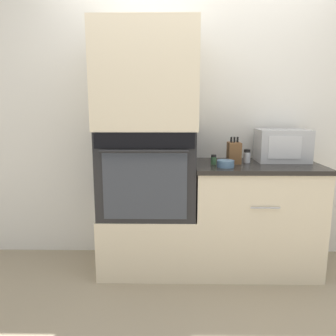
{
  "coord_description": "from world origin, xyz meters",
  "views": [
    {
      "loc": [
        -0.19,
        -2.35,
        1.38
      ],
      "look_at": [
        -0.22,
        0.21,
        0.89
      ],
      "focal_mm": 35.0,
      "sensor_mm": 36.0,
      "label": 1
    }
  ],
  "objects_px": {
    "wall_oven": "(148,171)",
    "condiment_jar_near": "(214,160)",
    "knife_block": "(234,153)",
    "microwave": "(282,145)",
    "bowl": "(226,164)",
    "condiment_jar_mid": "(247,156)"
  },
  "relations": [
    {
      "from": "knife_block",
      "to": "condiment_jar_mid",
      "type": "bearing_deg",
      "value": 11.7
    },
    {
      "from": "knife_block",
      "to": "bowl",
      "type": "height_order",
      "value": "knife_block"
    },
    {
      "from": "knife_block",
      "to": "microwave",
      "type": "bearing_deg",
      "value": 12.32
    },
    {
      "from": "microwave",
      "to": "knife_block",
      "type": "xyz_separation_m",
      "value": [
        -0.42,
        -0.09,
        -0.05
      ]
    },
    {
      "from": "microwave",
      "to": "condiment_jar_mid",
      "type": "distance_m",
      "value": 0.33
    },
    {
      "from": "bowl",
      "to": "knife_block",
      "type": "bearing_deg",
      "value": 62.37
    },
    {
      "from": "bowl",
      "to": "condiment_jar_mid",
      "type": "height_order",
      "value": "condiment_jar_mid"
    },
    {
      "from": "microwave",
      "to": "bowl",
      "type": "bearing_deg",
      "value": -151.99
    },
    {
      "from": "microwave",
      "to": "bowl",
      "type": "height_order",
      "value": "microwave"
    },
    {
      "from": "condiment_jar_mid",
      "to": "wall_oven",
      "type": "bearing_deg",
      "value": -176.28
    },
    {
      "from": "knife_block",
      "to": "condiment_jar_near",
      "type": "height_order",
      "value": "knife_block"
    },
    {
      "from": "microwave",
      "to": "condiment_jar_mid",
      "type": "relative_size",
      "value": 3.82
    },
    {
      "from": "condiment_jar_near",
      "to": "condiment_jar_mid",
      "type": "distance_m",
      "value": 0.3
    },
    {
      "from": "microwave",
      "to": "condiment_jar_near",
      "type": "distance_m",
      "value": 0.63
    },
    {
      "from": "condiment_jar_near",
      "to": "knife_block",
      "type": "bearing_deg",
      "value": 22.87
    },
    {
      "from": "wall_oven",
      "to": "condiment_jar_near",
      "type": "distance_m",
      "value": 0.55
    },
    {
      "from": "bowl",
      "to": "condiment_jar_mid",
      "type": "xyz_separation_m",
      "value": [
        0.21,
        0.21,
        0.03
      ]
    },
    {
      "from": "knife_block",
      "to": "condiment_jar_near",
      "type": "xyz_separation_m",
      "value": [
        -0.17,
        -0.07,
        -0.05
      ]
    },
    {
      "from": "microwave",
      "to": "bowl",
      "type": "distance_m",
      "value": 0.6
    },
    {
      "from": "wall_oven",
      "to": "bowl",
      "type": "xyz_separation_m",
      "value": [
        0.62,
        -0.15,
        0.09
      ]
    },
    {
      "from": "bowl",
      "to": "condiment_jar_near",
      "type": "height_order",
      "value": "condiment_jar_near"
    },
    {
      "from": "microwave",
      "to": "wall_oven",
      "type": "bearing_deg",
      "value": -173.83
    }
  ]
}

